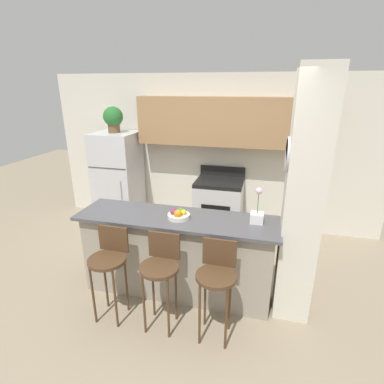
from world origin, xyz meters
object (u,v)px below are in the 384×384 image
Objects in this scene: bar_stool_left at (109,260)px; orchid_vase at (257,214)px; fruit_bowl at (179,215)px; refrigerator at (118,179)px; potted_plant_on_fridge at (113,118)px; bar_stool_mid at (161,268)px; bar_stool_right at (217,276)px; stove_range at (219,206)px.

orchid_vase is (1.43, 0.62, 0.40)m from bar_stool_left.
fruit_bowl reaches higher than bar_stool_left.
refrigerator is 2.91m from orchid_vase.
potted_plant_on_fridge reaches higher than refrigerator.
bar_stool_mid is 1.00× the size of bar_stool_right.
stove_range is at bearing 70.91° from bar_stool_left.
potted_plant_on_fridge is at bearing 133.83° from fruit_bowl.
bar_stool_right is 0.80m from orchid_vase.
stove_range is 1.07× the size of bar_stool_mid.
orchid_vase reaches higher than bar_stool_right.
bar_stool_left is 0.56m from bar_stool_mid.
fruit_bowl is (0.59, 0.51, 0.35)m from bar_stool_left.
orchid_vase reaches higher than fruit_bowl.
fruit_bowl is at bearing 40.81° from bar_stool_left.
fruit_bowl is at bearing 135.57° from bar_stool_right.
orchid_vase is at bearing 35.40° from bar_stool_mid.
bar_stool_mid is (0.56, 0.00, 0.00)m from bar_stool_left.
stove_range is 1.84m from orchid_vase.
bar_stool_left is 1.00× the size of bar_stool_mid.
potted_plant_on_fridge reaches higher than stove_range.
refrigerator is 1.04m from potted_plant_on_fridge.
refrigerator is 3.05m from bar_stool_right.
refrigerator is at bearing -64.02° from potted_plant_on_fridge.
potted_plant_on_fridge is (-1.01, 2.18, 1.18)m from bar_stool_left.
stove_range is at bearing 98.82° from bar_stool_right.
potted_plant_on_fridge reaches higher than fruit_bowl.
refrigerator is 6.59× the size of fruit_bowl.
refrigerator reaches higher than orchid_vase.
bar_stool_right is (2.12, -2.18, -0.14)m from refrigerator.
orchid_vase is (0.87, 0.62, 0.40)m from bar_stool_mid.
bar_stool_left is 2.55× the size of orchid_vase.
fruit_bowl is (-0.52, 0.51, 0.35)m from bar_stool_right.
potted_plant_on_fridge is 1.71× the size of fruit_bowl.
potted_plant_on_fridge reaches higher than bar_stool_mid.
bar_stool_left is 1.00× the size of bar_stool_right.
stove_range is at bearing 1.45° from refrigerator.
refrigerator reaches higher than fruit_bowl.
fruit_bowl is at bearing -95.90° from stove_range.
stove_range is 1.07× the size of bar_stool_left.
bar_stool_mid is at bearing -54.30° from refrigerator.
stove_range is at bearing 112.29° from orchid_vase.
potted_plant_on_fridge is (-1.78, -0.04, 1.39)m from stove_range.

